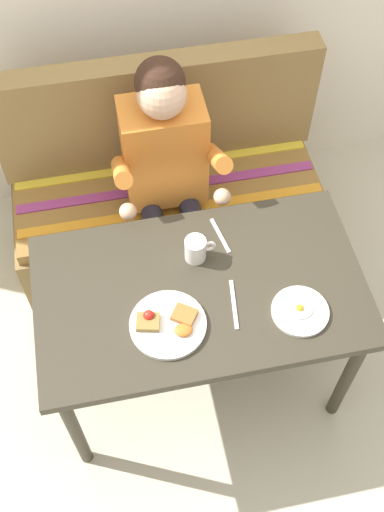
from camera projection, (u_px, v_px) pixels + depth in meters
name	position (u px, v px, depth m)	size (l,w,h in m)	color
ground_plane	(198.00, 371.00, 2.87)	(8.00, 8.00, 0.00)	beige
table	(200.00, 300.00, 2.33)	(1.20, 0.70, 0.73)	#332F23
couch	(167.00, 198.00, 3.01)	(1.44, 0.56, 1.00)	olive
person	(167.00, 167.00, 2.58)	(0.45, 0.61, 1.21)	orange
plate_breakfast	(168.00, 323.00, 2.17)	(0.27, 0.27, 0.05)	white
plate_eggs	(300.00, 311.00, 2.20)	(0.20, 0.20, 0.04)	white
coffee_mug	(196.00, 249.00, 2.30)	(0.12, 0.08, 0.10)	white
fork	(220.00, 235.00, 2.39)	(0.01, 0.17, 0.01)	silver
knife	(234.00, 304.00, 2.22)	(0.01, 0.20, 0.01)	silver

